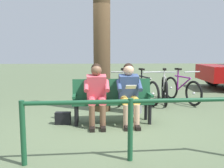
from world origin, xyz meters
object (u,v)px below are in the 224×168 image
(person_companion, at_px, (97,91))
(bicycle_silver, at_px, (144,90))
(person_reading, at_px, (129,91))
(bicycle_green, at_px, (122,90))
(litter_bin, at_px, (134,96))
(tree_trunk, at_px, (102,45))
(handbag, at_px, (63,118))
(bicycle_black, at_px, (164,90))
(bicycle_orange, at_px, (182,89))
(bench, at_px, (112,97))

(person_companion, xyz_separation_m, bicycle_silver, (-1.27, -2.04, -0.30))
(person_reading, height_order, bicycle_green, person_reading)
(bicycle_green, bearing_deg, bicycle_silver, 95.86)
(person_reading, distance_m, litter_bin, 0.95)
(person_companion, relative_size, bicycle_silver, 0.74)
(tree_trunk, bearing_deg, person_reading, 114.76)
(handbag, relative_size, bicycle_black, 0.18)
(handbag, distance_m, bicycle_silver, 2.80)
(bicycle_orange, distance_m, bicycle_green, 1.65)
(bicycle_orange, bearing_deg, bicycle_silver, -109.04)
(bench, xyz_separation_m, handbag, (0.98, 0.13, -0.39))
(person_reading, distance_m, bicycle_black, 2.34)
(tree_trunk, relative_size, bicycle_black, 1.88)
(person_reading, distance_m, tree_trunk, 1.55)
(bicycle_silver, bearing_deg, litter_bin, -37.29)
(handbag, bearing_deg, bicycle_green, -123.09)
(bicycle_green, bearing_deg, handbag, -22.45)
(handbag, height_order, litter_bin, litter_bin)
(tree_trunk, height_order, bicycle_orange, tree_trunk)
(bench, xyz_separation_m, person_companion, (0.31, 0.18, 0.16))
(bicycle_silver, bearing_deg, handbag, -60.90)
(bench, relative_size, handbag, 5.41)
(bench, xyz_separation_m, bicycle_orange, (-2.00, -1.88, -0.15))
(tree_trunk, xyz_separation_m, bicycle_black, (-1.72, -0.84, -1.21))
(litter_bin, relative_size, bicycle_green, 0.48)
(handbag, distance_m, bicycle_black, 3.20)
(person_reading, height_order, handbag, person_reading)
(tree_trunk, height_order, bicycle_green, tree_trunk)
(person_companion, distance_m, tree_trunk, 1.49)
(bench, distance_m, handbag, 1.07)
(bicycle_green, bearing_deg, bench, 0.29)
(person_companion, bearing_deg, bench, -152.94)
(bench, height_order, bicycle_green, bicycle_green)
(person_reading, bearing_deg, bicycle_silver, -110.44)
(bench, distance_m, tree_trunk, 1.47)
(bicycle_black, bearing_deg, bicycle_orange, 103.23)
(bicycle_orange, height_order, bicycle_silver, same)
(handbag, relative_size, tree_trunk, 0.10)
(bicycle_orange, xyz_separation_m, bicycle_silver, (1.04, 0.01, 0.00))
(litter_bin, height_order, bicycle_silver, bicycle_silver)
(person_companion, relative_size, bicycle_black, 0.72)
(person_companion, xyz_separation_m, bicycle_black, (-1.83, -2.02, -0.30))
(bench, bearing_deg, bicycle_green, -103.35)
(bench, xyz_separation_m, person_reading, (-0.33, 0.15, 0.16))
(bench, relative_size, tree_trunk, 0.52)
(bicycle_green, bearing_deg, litter_bin, 19.74)
(bicycle_orange, distance_m, bicycle_black, 0.49)
(person_companion, distance_m, bicycle_black, 2.74)
(bench, height_order, bicycle_silver, bicycle_silver)
(bench, bearing_deg, handbag, 4.67)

